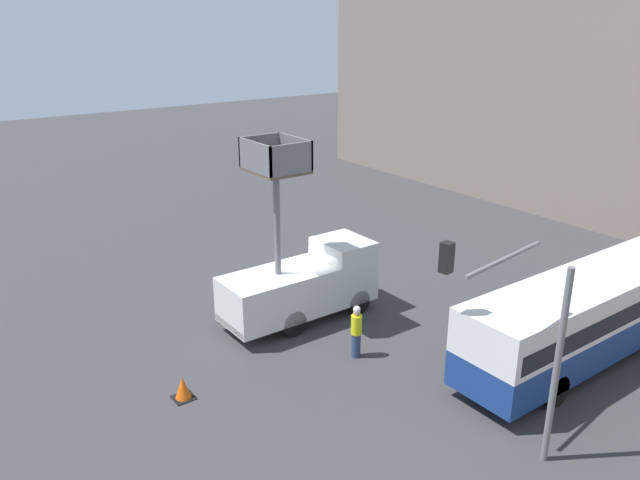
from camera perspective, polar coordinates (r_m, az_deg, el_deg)
The scene contains 7 objects.
ground_plane at distance 25.39m, azimuth -1.03°, elevation -6.41°, with size 120.00×120.00×0.00m, color #38383A.
utility_truck at distance 24.10m, azimuth -1.56°, elevation -3.73°, with size 2.21×6.16×7.21m.
city_bus at distance 23.55m, azimuth 24.09°, elevation -5.60°, with size 2.53×12.29×3.05m.
traffic_light_pole at distance 17.24m, azimuth 17.23°, elevation -6.58°, with size 3.78×3.52×5.57m.
road_worker_near_truck at distance 24.32m, azimuth -9.03°, elevation -5.46°, with size 0.38×0.38×1.86m.
road_worker_directing at distance 21.72m, azimuth 3.34°, elevation -8.33°, with size 0.38×0.38×1.94m.
traffic_cone_near_truck at distance 20.29m, azimuth -12.43°, elevation -13.10°, with size 0.64×0.64×0.74m.
Camera 1 is at (18.67, -13.05, 11.20)m, focal length 35.00 mm.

